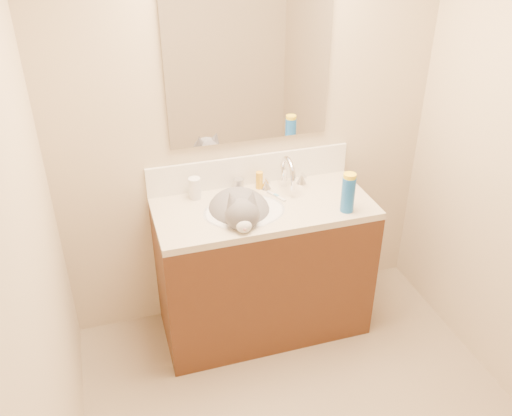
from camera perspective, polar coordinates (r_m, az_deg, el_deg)
room_shell at (r=1.88m, az=10.10°, el=2.53°), size 2.24×2.54×2.52m
vanity_cabinet at (r=3.22m, az=0.77°, el=-6.64°), size 1.20×0.55×0.82m
counter_slab at (r=2.98m, az=0.82°, el=-0.02°), size 1.20×0.55×0.04m
basin at (r=2.95m, az=-1.23°, el=-1.49°), size 0.45×0.36×0.14m
faucet at (r=3.09m, az=3.24°, el=3.40°), size 0.28×0.20×0.21m
cat at (r=2.92m, az=-1.68°, el=-0.56°), size 0.40×0.50×0.35m
backsplash at (r=3.14m, az=-0.63°, el=4.03°), size 1.20×0.02×0.18m
mirror at (r=2.93m, az=-0.69°, el=14.42°), size 0.90×0.02×0.80m
pill_bottle at (r=3.03m, az=-6.46°, el=2.08°), size 0.08×0.08×0.12m
pill_label at (r=3.03m, az=-6.44°, el=1.79°), size 0.07×0.07×0.04m
silver_jar at (r=3.11m, az=-1.83°, el=2.51°), size 0.06×0.06×0.07m
amber_bottle at (r=3.11m, az=0.35°, el=2.94°), size 0.05×0.05×0.10m
toothbrush at (r=3.05m, az=2.14°, el=1.26°), size 0.07×0.14×0.01m
toothbrush_head at (r=3.04m, az=2.14°, el=1.31°), size 0.03×0.03×0.02m
spray_can at (r=2.91m, az=9.66°, el=1.42°), size 0.09×0.09×0.20m
spray_cap at (r=2.86m, az=9.83°, el=3.19°), size 0.08×0.08×0.04m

